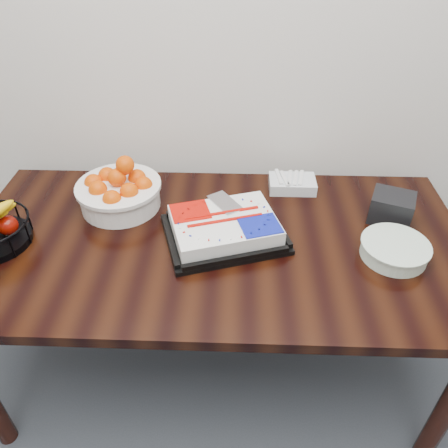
{
  "coord_description": "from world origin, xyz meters",
  "views": [
    {
      "loc": [
        0.07,
        0.8,
        1.75
      ],
      "look_at": [
        0.03,
        1.98,
        0.83
      ],
      "focal_mm": 35.0,
      "sensor_mm": 36.0,
      "label": 1
    }
  ],
  "objects_px": {
    "plate_stack": "(394,250)",
    "napkin_box": "(391,208)",
    "cake_tray": "(224,228)",
    "table": "(215,257)",
    "tangerine_bowl": "(118,187)"
  },
  "relations": [
    {
      "from": "plate_stack",
      "to": "napkin_box",
      "type": "relative_size",
      "value": 1.54
    },
    {
      "from": "cake_tray",
      "to": "plate_stack",
      "type": "xyz_separation_m",
      "value": [
        0.58,
        -0.09,
        -0.01
      ]
    },
    {
      "from": "table",
      "to": "plate_stack",
      "type": "distance_m",
      "value": 0.62
    },
    {
      "from": "cake_tray",
      "to": "tangerine_bowl",
      "type": "xyz_separation_m",
      "value": [
        -0.41,
        0.18,
        0.05
      ]
    },
    {
      "from": "tangerine_bowl",
      "to": "plate_stack",
      "type": "xyz_separation_m",
      "value": [
        0.99,
        -0.26,
        -0.06
      ]
    },
    {
      "from": "table",
      "to": "cake_tray",
      "type": "height_order",
      "value": "cake_tray"
    },
    {
      "from": "cake_tray",
      "to": "plate_stack",
      "type": "bearing_deg",
      "value": -8.39
    },
    {
      "from": "cake_tray",
      "to": "tangerine_bowl",
      "type": "bearing_deg",
      "value": 156.94
    },
    {
      "from": "plate_stack",
      "to": "cake_tray",
      "type": "bearing_deg",
      "value": 171.61
    },
    {
      "from": "plate_stack",
      "to": "table",
      "type": "bearing_deg",
      "value": 173.35
    },
    {
      "from": "tangerine_bowl",
      "to": "plate_stack",
      "type": "bearing_deg",
      "value": -14.75
    },
    {
      "from": "plate_stack",
      "to": "napkin_box",
      "type": "bearing_deg",
      "value": 79.21
    },
    {
      "from": "napkin_box",
      "to": "table",
      "type": "bearing_deg",
      "value": -167.84
    },
    {
      "from": "cake_tray",
      "to": "tangerine_bowl",
      "type": "height_order",
      "value": "tangerine_bowl"
    },
    {
      "from": "table",
      "to": "plate_stack",
      "type": "height_order",
      "value": "plate_stack"
    }
  ]
}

